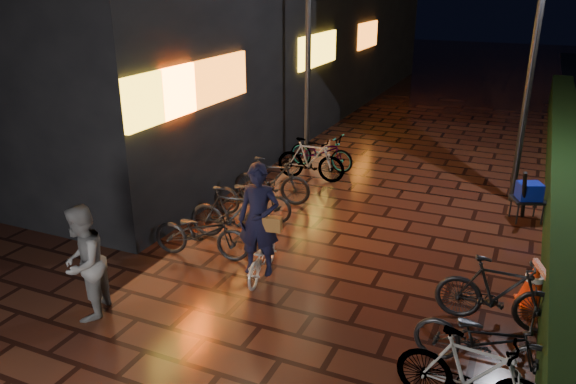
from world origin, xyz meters
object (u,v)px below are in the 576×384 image
at_px(cyclist, 260,237).
at_px(traffic_barrier, 549,306).
at_px(bystander_person, 83,263).
at_px(cart_assembly, 529,193).

xyz_separation_m(cyclist, traffic_barrier, (4.21, 0.33, -0.37)).
bearing_deg(bystander_person, cyclist, 118.63).
distance_m(bystander_person, cyclist, 2.63).
distance_m(traffic_barrier, cart_assembly, 3.87).
bearing_deg(cart_assembly, cyclist, -132.19).
relative_size(bystander_person, cart_assembly, 1.47).
height_order(bystander_person, cyclist, cyclist).
distance_m(cyclist, cart_assembly, 5.62).
bearing_deg(bystander_person, traffic_barrier, 91.31).
xyz_separation_m(cyclist, cart_assembly, (3.77, 4.16, -0.14)).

